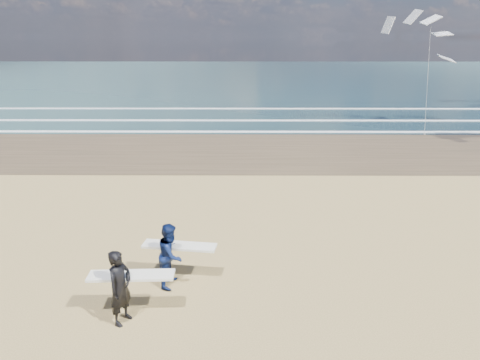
{
  "coord_description": "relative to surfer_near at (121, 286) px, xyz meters",
  "views": [
    {
      "loc": [
        2.49,
        -9.49,
        6.96
      ],
      "look_at": [
        2.39,
        6.0,
        1.77
      ],
      "focal_mm": 32.0,
      "sensor_mm": 36.0,
      "label": 1
    }
  ],
  "objects": [
    {
      "name": "surfer_near",
      "position": [
        0.0,
        0.0,
        0.0
      ],
      "size": [
        2.22,
        1.09,
        2.01
      ],
      "color": "black",
      "rests_on": "ground"
    },
    {
      "name": "kite_1",
      "position": [
        17.36,
        24.95,
        4.52
      ],
      "size": [
        6.58,
        4.82,
        9.51
      ],
      "color": "slate",
      "rests_on": "ground"
    },
    {
      "name": "foam_breakers",
      "position": [
        20.55,
        28.29,
        -0.97
      ],
      "size": [
        220.0,
        11.7,
        0.05
      ],
      "color": "white",
      "rests_on": "ground"
    },
    {
      "name": "surfer_far",
      "position": [
        0.98,
        1.77,
        -0.05
      ],
      "size": [
        2.25,
        1.27,
        1.93
      ],
      "color": "#0D1A48",
      "rests_on": "ground"
    },
    {
      "name": "ocean",
      "position": [
        20.55,
        72.19,
        -1.01
      ],
      "size": [
        220.0,
        100.0,
        0.02
      ],
      "primitive_type": "cube",
      "color": "#182F35",
      "rests_on": "ground"
    }
  ]
}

